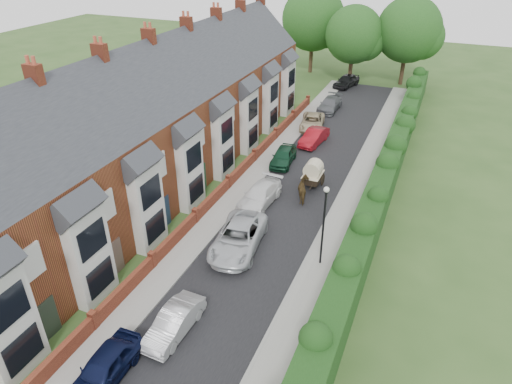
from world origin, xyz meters
TOP-DOWN VIEW (x-y plane):
  - ground at (0.00, 0.00)m, footprint 140.00×140.00m
  - road at (-0.50, 11.00)m, footprint 6.00×58.00m
  - pavement_hedge_side at (3.60, 11.00)m, footprint 2.20×58.00m
  - pavement_house_side at (-4.35, 11.00)m, footprint 1.70×58.00m
  - kerb_hedge_side at (2.55, 11.00)m, footprint 0.18×58.00m
  - kerb_house_side at (-3.55, 11.00)m, footprint 0.18×58.00m
  - hedge at (5.40, 11.00)m, footprint 2.10×58.00m
  - terrace_row at (-10.87, 9.98)m, footprint 9.05×40.50m
  - garden_wall_row at (-5.35, 10.00)m, footprint 0.35×40.35m
  - lamppost at (3.40, 4.00)m, footprint 0.32×0.32m
  - tree_far_left at (-2.65, 40.08)m, footprint 7.14×6.80m
  - tree_far_right at (3.39, 42.08)m, footprint 7.98×7.60m
  - tree_far_back at (-8.59, 43.08)m, footprint 8.40×8.00m
  - car_navy at (-3.00, -7.10)m, footprint 1.75×4.10m
  - car_silver_a at (-1.65, -3.67)m, footprint 1.47×3.90m
  - car_silver_b at (-1.61, 3.59)m, footprint 3.26×5.84m
  - car_white at (-2.39, 8.87)m, footprint 2.20×4.79m
  - car_green at (-3.00, 15.49)m, footprint 1.97×4.13m
  - car_red at (-1.80, 20.31)m, footprint 1.93×4.23m
  - car_beige at (-3.00, 23.80)m, footprint 2.98×4.97m
  - car_grey at (-2.74, 29.40)m, footprint 1.95×4.65m
  - car_black at (-3.00, 38.25)m, footprint 2.83×4.68m
  - horse at (0.35, 10.53)m, footprint 1.63×2.16m
  - horse_cart at (0.35, 12.64)m, footprint 1.36×3.00m

SIDE VIEW (x-z plane):
  - ground at x=0.00m, z-range 0.00..0.00m
  - road at x=-0.50m, z-range 0.00..0.02m
  - pavement_hedge_side at x=3.60m, z-range 0.00..0.12m
  - pavement_house_side at x=-4.35m, z-range 0.00..0.12m
  - kerb_hedge_side at x=2.55m, z-range 0.00..0.13m
  - kerb_house_side at x=-3.55m, z-range 0.00..0.13m
  - garden_wall_row at x=-5.35m, z-range -0.09..1.01m
  - car_silver_a at x=-1.65m, z-range 0.00..1.27m
  - car_beige at x=-3.00m, z-range 0.00..1.29m
  - car_grey at x=-2.74m, z-range 0.00..1.34m
  - car_red at x=-1.80m, z-range 0.00..1.35m
  - car_white at x=-2.39m, z-range 0.00..1.36m
  - car_green at x=-3.00m, z-range 0.00..1.36m
  - car_navy at x=-3.00m, z-range 0.00..1.38m
  - car_black at x=-3.00m, z-range 0.00..1.49m
  - car_silver_b at x=-1.61m, z-range 0.00..1.54m
  - horse at x=0.35m, z-range 0.00..1.66m
  - horse_cart at x=0.35m, z-range 0.16..2.32m
  - hedge at x=5.40m, z-range 0.18..3.03m
  - lamppost at x=3.40m, z-range 0.72..5.88m
  - terrace_row at x=-10.87m, z-range -1.28..10.22m
  - tree_far_left at x=-2.65m, z-range 1.07..10.36m
  - tree_far_right at x=3.39m, z-range 1.16..11.47m
  - tree_far_back at x=-8.59m, z-range 1.21..12.03m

